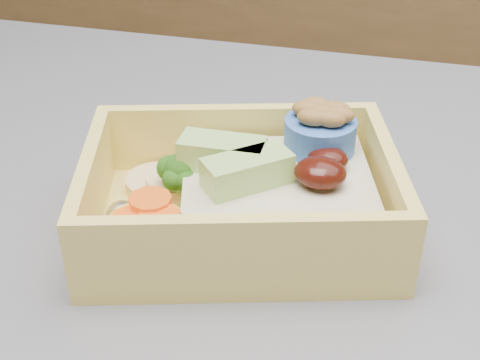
# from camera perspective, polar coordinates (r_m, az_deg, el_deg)

# --- Properties ---
(bento_box) EXTENTS (0.21, 0.18, 0.07)m
(bento_box) POSITION_cam_1_polar(r_m,az_deg,el_deg) (0.40, 0.79, -1.27)
(bento_box) COLOR #F0D563
(bento_box) RESTS_ON island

